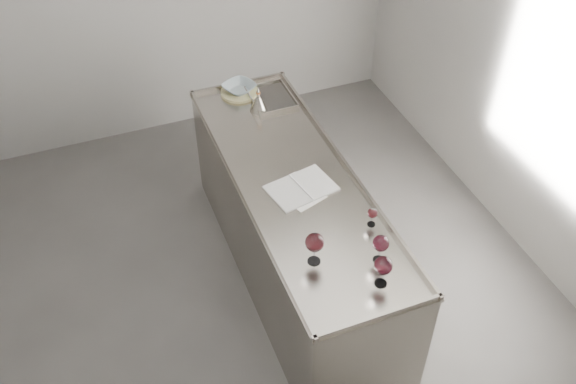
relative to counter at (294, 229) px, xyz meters
name	(u,v)px	position (x,y,z in m)	size (l,w,h in m)	color
room_shell	(231,171)	(-0.50, -0.30, 0.93)	(4.54, 5.04, 2.84)	#524F4D
counter	(294,229)	(0.00, 0.00, 0.00)	(0.77, 2.42, 0.97)	gray
wine_glass_left	(315,243)	(-0.16, -0.70, 0.62)	(0.11, 0.11, 0.21)	white
wine_glass_middle	(383,266)	(0.11, -0.98, 0.61)	(0.10, 0.10, 0.20)	white
wine_glass_right	(381,244)	(0.18, -0.83, 0.60)	(0.10, 0.10, 0.19)	white
wine_glass_small	(372,214)	(0.27, -0.55, 0.56)	(0.06, 0.06, 0.13)	white
notebook	(301,188)	(0.00, -0.10, 0.47)	(0.46, 0.36, 0.02)	silver
loose_paper_top	(298,191)	(-0.03, -0.12, 0.47)	(0.22, 0.32, 0.00)	white
trivet	(239,92)	(-0.02, 1.08, 0.48)	(0.29, 0.29, 0.02)	#C4BC7F
ceramic_bowl	(239,88)	(-0.02, 1.08, 0.52)	(0.23, 0.23, 0.06)	#94A6AD
wine_funnel	(259,103)	(0.04, 0.81, 0.53)	(0.14, 0.14, 0.20)	#9B948A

